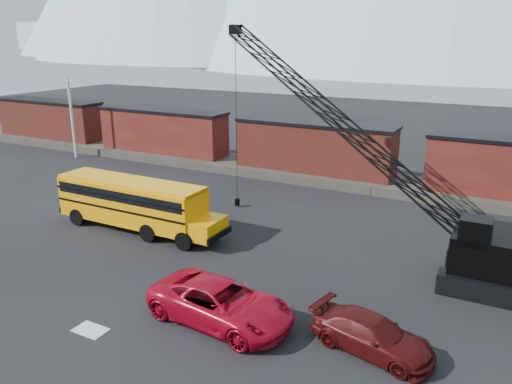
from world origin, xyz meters
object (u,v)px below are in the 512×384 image
(red_pickup, at_px, (221,303))
(crawler_crane, at_px, (341,122))
(maroon_suv, at_px, (372,335))
(school_bus, at_px, (136,203))

(red_pickup, bearing_deg, crawler_crane, -0.99)
(maroon_suv, bearing_deg, school_bus, 83.36)
(red_pickup, distance_m, maroon_suv, 6.30)
(red_pickup, height_order, maroon_suv, red_pickup)
(red_pickup, bearing_deg, school_bus, 62.47)
(red_pickup, distance_m, crawler_crane, 12.78)
(school_bus, relative_size, red_pickup, 1.81)
(school_bus, height_order, crawler_crane, crawler_crane)
(school_bus, relative_size, maroon_suv, 2.38)
(school_bus, distance_m, red_pickup, 12.23)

